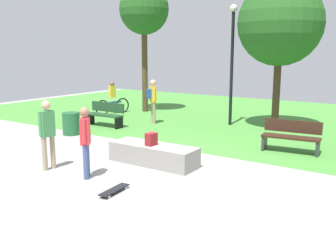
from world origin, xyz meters
TOP-DOWN VIEW (x-y plane):
  - ground_plane at (0.00, 0.00)m, footprint 28.00×28.00m
  - grass_lawn at (0.00, 7.51)m, footprint 26.60×12.98m
  - concrete_ledge at (0.06, -0.58)m, footprint 2.35×0.77m
  - backpack_on_ledge at (0.05, -0.65)m, footprint 0.22×0.30m
  - skater_performing_trick at (-1.80, -2.36)m, footprint 0.25×0.43m
  - skater_watching at (-0.57, -2.30)m, footprint 0.36×0.37m
  - skateboard_by_ledge at (0.59, -2.67)m, footprint 0.27×0.81m
  - park_bench_near_lamppost at (-4.41, 2.42)m, footprint 1.61×0.49m
  - park_bench_far_right at (2.64, 2.55)m, footprint 1.64×0.63m
  - tree_leaning_ash at (1.14, 5.66)m, footprint 3.04×3.04m
  - tree_slender_maple at (-5.37, 6.21)m, footprint 2.28×2.28m
  - lamp_post at (-0.55, 5.37)m, footprint 0.28×0.28m
  - trash_bin at (-4.37, 0.67)m, footprint 0.59×0.59m
  - pedestrian_with_backpack at (-3.24, 3.91)m, footprint 0.44×0.45m
  - cyclist_on_bicycle at (-6.19, 4.81)m, footprint 0.52×1.78m

SIDE VIEW (x-z plane):
  - ground_plane at x=0.00m, z-range 0.00..0.00m
  - grass_lawn at x=0.00m, z-range 0.00..0.01m
  - skateboard_by_ledge at x=0.59m, z-range 0.02..0.10m
  - concrete_ledge at x=0.06m, z-range 0.00..0.51m
  - trash_bin at x=-4.37m, z-range 0.00..0.77m
  - park_bench_near_lamppost at x=-4.41m, z-range 0.03..0.94m
  - park_bench_far_right at x=2.64m, z-range 0.03..0.94m
  - cyclist_on_bicycle at x=-6.19m, z-range -0.13..1.39m
  - backpack_on_ledge at x=0.05m, z-range 0.51..0.83m
  - skater_watching at x=-0.57m, z-range 0.13..1.76m
  - skater_performing_trick at x=-1.80m, z-range 0.14..1.85m
  - pedestrian_with_backpack at x=-3.24m, z-range 0.18..1.92m
  - lamp_post at x=-0.55m, z-range 0.46..5.03m
  - tree_leaning_ash at x=1.14m, z-range 1.14..6.49m
  - tree_slender_maple at x=-5.37m, z-range 1.73..7.60m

